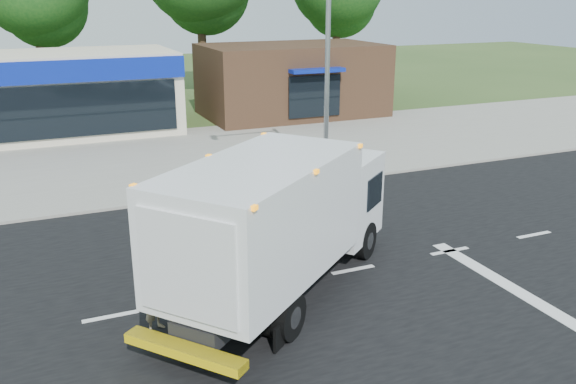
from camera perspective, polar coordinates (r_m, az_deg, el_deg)
name	(u,v)px	position (r m, az deg, el deg)	size (l,w,h in m)	color
ground	(353,270)	(15.70, 6.10, -7.29)	(120.00, 120.00, 0.00)	#385123
road_asphalt	(353,270)	(15.70, 6.10, -7.28)	(60.00, 14.00, 0.02)	black
sidewalk	(246,181)	(22.69, -3.98, 1.00)	(60.00, 2.40, 0.12)	gray
parking_apron	(203,148)	(28.06, -7.92, 4.08)	(60.00, 9.00, 0.02)	gray
lane_markings	(429,282)	(15.35, 13.03, -8.22)	(55.20, 7.00, 0.01)	silver
ems_box_truck	(280,215)	(13.63, -0.78, -2.21)	(7.47, 6.74, 3.42)	black
emergency_worker	(154,292)	(12.91, -12.41, -9.15)	(0.71, 0.73, 1.80)	tan
brown_storefront	(292,80)	(35.54, 0.36, 10.45)	(10.00, 6.70, 4.00)	#382316
traffic_signal_pole	(311,47)	(22.11, 2.20, 13.44)	(3.51, 0.25, 8.00)	gray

